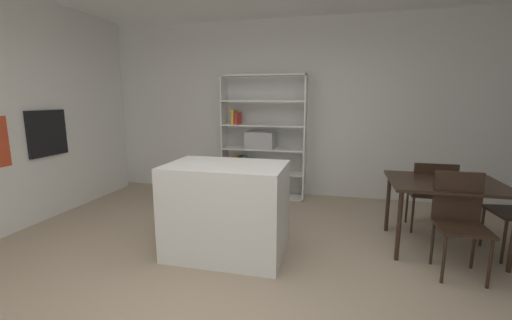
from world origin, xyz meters
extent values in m
plane|color=tan|center=(0.00, 0.00, 0.00)|extent=(9.86, 9.86, 0.00)
cube|color=silver|center=(0.00, 2.82, 1.40)|extent=(7.16, 0.06, 2.80)
cube|color=black|center=(-2.89, 0.92, 1.13)|extent=(0.04, 0.58, 0.59)
cylinder|color=#B7BABC|center=(-2.92, 0.92, 1.37)|extent=(0.02, 0.46, 0.02)
cube|color=white|center=(-0.29, 0.44, 0.47)|extent=(1.16, 0.76, 0.93)
cube|color=white|center=(-1.02, 2.52, 0.96)|extent=(0.02, 0.33, 1.93)
cube|color=white|center=(0.28, 2.52, 0.96)|extent=(0.02, 0.33, 1.93)
cube|color=white|center=(-0.37, 2.52, 1.92)|extent=(1.33, 0.33, 0.02)
cube|color=white|center=(-0.37, 2.52, 0.01)|extent=(1.33, 0.33, 0.02)
cube|color=white|center=(-0.37, 2.52, 0.40)|extent=(1.28, 0.33, 0.02)
cube|color=white|center=(-0.37, 2.52, 0.78)|extent=(1.28, 0.33, 0.02)
cube|color=white|center=(-0.37, 2.52, 1.15)|extent=(1.28, 0.33, 0.02)
cube|color=white|center=(-0.37, 2.52, 1.53)|extent=(1.28, 0.33, 0.02)
cube|color=red|center=(-0.92, 2.52, 0.09)|extent=(0.03, 0.27, 0.15)
cube|color=orange|center=(-0.85, 2.52, 0.11)|extent=(0.06, 0.27, 0.17)
cube|color=#338E4C|center=(-0.77, 2.52, 0.10)|extent=(0.05, 0.27, 0.16)
cube|color=red|center=(-0.86, 2.52, 0.52)|extent=(0.03, 0.27, 0.23)
cube|color=gold|center=(-0.81, 2.52, 0.53)|extent=(0.04, 0.27, 0.24)
cube|color=#38383D|center=(-0.76, 2.52, 0.53)|extent=(0.04, 0.27, 0.23)
cube|color=#338E4C|center=(-0.69, 2.52, 0.52)|extent=(0.05, 0.27, 0.23)
cube|color=gold|center=(-0.85, 2.52, 1.28)|extent=(0.04, 0.27, 0.23)
cube|color=red|center=(-0.79, 2.52, 1.25)|extent=(0.04, 0.27, 0.18)
cube|color=#B7BABC|center=(-0.43, 2.52, 0.92)|extent=(0.44, 0.29, 0.26)
cube|color=black|center=(1.86, 1.08, 0.72)|extent=(1.08, 0.88, 0.03)
cylinder|color=black|center=(1.38, 0.70, 0.35)|extent=(0.04, 0.04, 0.70)
cylinder|color=black|center=(1.38, 1.45, 0.35)|extent=(0.04, 0.04, 0.70)
cylinder|color=black|center=(2.35, 1.45, 0.35)|extent=(0.04, 0.04, 0.70)
cube|color=black|center=(1.86, 1.63, 0.45)|extent=(0.46, 0.40, 0.03)
cube|color=black|center=(1.86, 1.45, 0.65)|extent=(0.46, 0.03, 0.38)
cylinder|color=black|center=(2.06, 1.81, 0.22)|extent=(0.03, 0.03, 0.44)
cylinder|color=black|center=(1.67, 1.81, 0.22)|extent=(0.03, 0.03, 0.44)
cylinder|color=black|center=(2.06, 1.46, 0.22)|extent=(0.03, 0.03, 0.44)
cylinder|color=black|center=(1.67, 1.46, 0.22)|extent=(0.03, 0.03, 0.44)
cube|color=black|center=(1.86, 0.52, 0.45)|extent=(0.41, 0.41, 0.03)
cube|color=black|center=(1.86, 0.70, 0.69)|extent=(0.41, 0.04, 0.45)
cylinder|color=black|center=(1.69, 0.34, 0.22)|extent=(0.03, 0.03, 0.44)
cylinder|color=black|center=(2.04, 0.35, 0.22)|extent=(0.03, 0.03, 0.44)
cylinder|color=black|center=(1.69, 0.69, 0.22)|extent=(0.03, 0.03, 0.44)
cylinder|color=black|center=(2.04, 0.69, 0.22)|extent=(0.03, 0.03, 0.44)
cylinder|color=black|center=(2.31, 1.25, 0.22)|extent=(0.03, 0.03, 0.44)
cylinder|color=black|center=(2.35, 0.86, 0.22)|extent=(0.03, 0.03, 0.44)
camera|label=1|loc=(0.77, -2.59, 1.57)|focal=23.31mm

